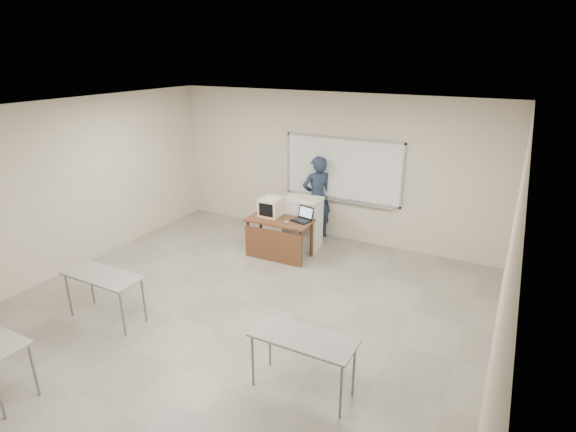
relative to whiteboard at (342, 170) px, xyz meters
The scene contains 10 objects.
floor 4.25m from the whiteboard, 94.32° to the right, with size 7.00×8.00×0.01m, color gray.
whiteboard is the anchor object (origin of this frame).
student_desks 5.39m from the whiteboard, 93.23° to the right, with size 4.40×2.20×0.73m.
instructor_desk 1.90m from the whiteboard, 115.38° to the right, with size 1.23×0.62×0.75m.
podium 1.33m from the whiteboard, 123.07° to the right, with size 0.73×0.53×1.03m.
crt_monitor 1.66m from the whiteboard, 127.40° to the right, with size 0.39×0.44×0.37m.
laptop 1.42m from the whiteboard, 103.91° to the right, with size 0.34×0.31×0.25m.
mouse 1.71m from the whiteboard, 108.76° to the right, with size 0.09×0.06×0.03m, color #ACAEB5.
keyboard 1.05m from the whiteboard, 111.51° to the right, with size 0.49×0.16×0.03m, color beige.
presenter 0.79m from the whiteboard, 162.30° to the right, with size 0.64×0.42×1.75m, color black.
Camera 1 is at (3.43, -4.33, 3.75)m, focal length 28.00 mm.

